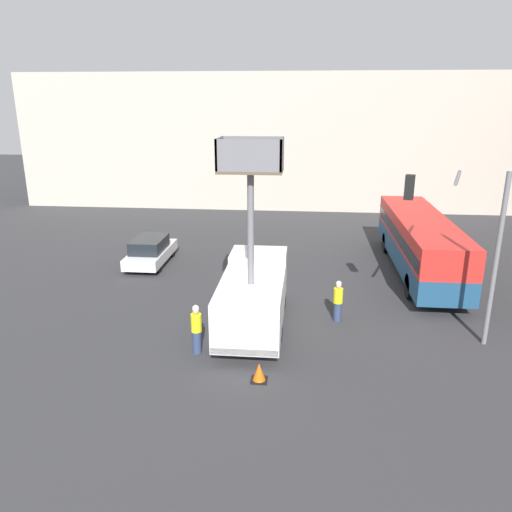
{
  "coord_description": "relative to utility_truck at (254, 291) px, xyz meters",
  "views": [
    {
      "loc": [
        1.4,
        -18.63,
        8.72
      ],
      "look_at": [
        -0.45,
        0.36,
        2.7
      ],
      "focal_mm": 35.0,
      "sensor_mm": 36.0,
      "label": 1
    }
  ],
  "objects": [
    {
      "name": "road_worker_near_truck",
      "position": [
        -1.81,
        -2.27,
        -0.62
      ],
      "size": [
        0.38,
        0.38,
        1.84
      ],
      "rotation": [
        0.0,
        0.0,
        2.49
      ],
      "color": "navy",
      "rests_on": "ground_plane"
    },
    {
      "name": "utility_truck",
      "position": [
        0.0,
        0.0,
        0.0
      ],
      "size": [
        2.36,
        6.26,
        7.47
      ],
      "color": "white",
      "rests_on": "ground_plane"
    },
    {
      "name": "traffic_cone_near_truck",
      "position": [
        0.57,
        -3.91,
        -1.25
      ],
      "size": [
        0.54,
        0.54,
        0.62
      ],
      "color": "black",
      "rests_on": "ground_plane"
    },
    {
      "name": "ground_plane",
      "position": [
        0.45,
        0.57,
        -1.54
      ],
      "size": [
        120.0,
        120.0,
        0.0
      ],
      "primitive_type": "plane",
      "color": "#333335"
    },
    {
      "name": "traffic_light_pole",
      "position": [
        7.63,
        -0.19,
        2.76
      ],
      "size": [
        3.32,
        3.07,
        6.4
      ],
      "color": "slate",
      "rests_on": "ground_plane"
    },
    {
      "name": "building_backdrop_far",
      "position": [
        0.45,
        26.82,
        3.83
      ],
      "size": [
        44.0,
        10.0,
        10.73
      ],
      "color": "#BCB2A3",
      "rests_on": "ground_plane"
    },
    {
      "name": "road_worker_directing",
      "position": [
        3.35,
        0.96,
        -0.68
      ],
      "size": [
        0.38,
        0.38,
        1.74
      ],
      "rotation": [
        0.0,
        0.0,
        2.42
      ],
      "color": "navy",
      "rests_on": "ground_plane"
    },
    {
      "name": "city_bus",
      "position": [
        7.87,
        7.42,
        0.23
      ],
      "size": [
        2.51,
        11.72,
        2.96
      ],
      "rotation": [
        0.0,
        0.0,
        1.71
      ],
      "color": "navy",
      "rests_on": "ground_plane"
    },
    {
      "name": "parked_car_curbside",
      "position": [
        -6.45,
        7.4,
        -0.78
      ],
      "size": [
        1.83,
        4.49,
        1.52
      ],
      "color": "silver",
      "rests_on": "ground_plane"
    }
  ]
}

